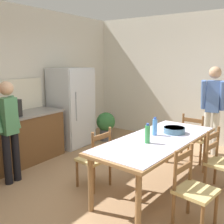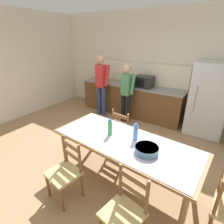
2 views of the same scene
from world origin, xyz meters
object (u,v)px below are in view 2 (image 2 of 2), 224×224
(bottle_off_centre, at_px, (136,132))
(person_at_counter, at_px, (126,91))
(serving_bowl, at_px, (147,149))
(microwave, at_px, (144,82))
(bottle_near_centre, at_px, (110,128))
(chair_side_near_right, at_px, (125,211))
(chair_side_near_left, at_px, (66,172))
(refrigerator, at_px, (209,100))
(dining_table, at_px, (125,145))
(chair_side_far_left, at_px, (124,130))
(person_at_sink, at_px, (101,83))

(bottle_off_centre, bearing_deg, person_at_counter, 122.60)
(serving_bowl, bearing_deg, microwave, 114.99)
(microwave, bearing_deg, person_at_counter, -115.79)
(microwave, relative_size, bottle_near_centre, 1.85)
(chair_side_near_right, height_order, person_at_counter, person_at_counter)
(chair_side_near_left, xyz_separation_m, chair_side_near_right, (1.01, -0.07, 0.00))
(refrigerator, distance_m, dining_table, 2.59)
(bottle_off_centre, relative_size, chair_side_far_left, 0.30)
(bottle_near_centre, xyz_separation_m, chair_side_near_left, (-0.28, -0.73, -0.46))
(dining_table, height_order, person_at_sink, person_at_sink)
(bottle_near_centre, height_order, bottle_off_centre, same)
(dining_table, relative_size, chair_side_far_left, 2.54)
(chair_side_near_right, relative_size, person_at_sink, 0.52)
(bottle_near_centre, relative_size, person_at_counter, 0.17)
(bottle_off_centre, relative_size, person_at_counter, 0.17)
(person_at_sink, bearing_deg, chair_side_near_right, -139.47)
(microwave, xyz_separation_m, chair_side_far_left, (0.36, -1.69, -0.63))
(chair_side_near_right, relative_size, person_at_counter, 0.58)
(refrigerator, distance_m, bottle_near_centre, 2.67)
(dining_table, xyz_separation_m, bottle_off_centre, (0.12, 0.10, 0.20))
(dining_table, distance_m, serving_bowl, 0.42)
(refrigerator, relative_size, chair_side_near_left, 1.88)
(microwave, distance_m, chair_side_far_left, 1.84)
(chair_side_near_left, bearing_deg, chair_side_near_right, 4.99)
(bottle_off_centre, xyz_separation_m, person_at_sink, (-2.02, 1.86, 0.08))
(chair_side_far_left, distance_m, person_at_sink, 1.95)
(chair_side_near_left, height_order, person_at_counter, person_at_counter)
(refrigerator, xyz_separation_m, bottle_near_centre, (-1.12, -2.43, 0.05))
(chair_side_near_right, height_order, person_at_sink, person_at_sink)
(bottle_near_centre, bearing_deg, refrigerator, 65.21)
(chair_side_near_left, bearing_deg, microwave, 103.72)
(microwave, height_order, bottle_off_centre, microwave)
(dining_table, distance_m, person_at_sink, 2.75)
(dining_table, distance_m, chair_side_near_left, 0.94)
(chair_side_far_left, bearing_deg, serving_bowl, 139.71)
(microwave, relative_size, chair_side_near_left, 0.55)
(dining_table, relative_size, person_at_counter, 1.47)
(person_at_sink, bearing_deg, chair_side_near_left, -153.38)
(microwave, height_order, bottle_near_centre, microwave)
(bottle_off_centre, bearing_deg, serving_bowl, -36.89)
(chair_side_near_right, bearing_deg, bottle_off_centre, 119.94)
(bottle_near_centre, distance_m, bottle_off_centre, 0.41)
(chair_side_near_left, bearing_deg, refrigerator, 75.28)
(person_at_sink, bearing_deg, chair_side_far_left, -129.50)
(person_at_sink, bearing_deg, bottle_off_centre, -132.77)
(person_at_sink, bearing_deg, person_at_counter, -91.44)
(dining_table, xyz_separation_m, chair_side_near_left, (-0.56, -0.70, -0.26))
(bottle_off_centre, height_order, chair_side_near_left, bottle_off_centre)
(microwave, xyz_separation_m, bottle_near_centre, (0.53, -2.45, -0.16))
(chair_side_far_left, height_order, person_at_sink, person_at_sink)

